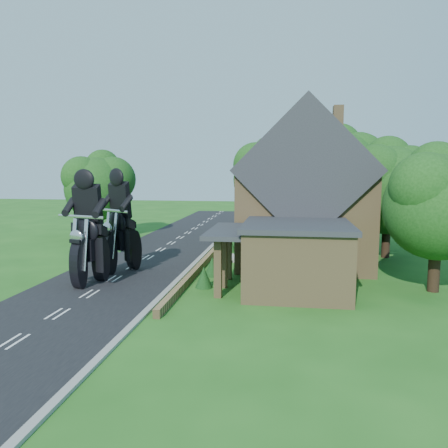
# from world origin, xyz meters

# --- Properties ---
(ground) EXTENTS (120.00, 120.00, 0.00)m
(ground) POSITION_xyz_m (0.00, 0.00, 0.00)
(ground) COLOR #1F5718
(ground) RESTS_ON ground
(road) EXTENTS (7.00, 80.00, 0.02)m
(road) POSITION_xyz_m (0.00, 0.00, 0.01)
(road) COLOR black
(road) RESTS_ON ground
(kerb) EXTENTS (0.30, 80.00, 0.12)m
(kerb) POSITION_xyz_m (3.65, 0.00, 0.06)
(kerb) COLOR gray
(kerb) RESTS_ON ground
(garden_wall) EXTENTS (0.30, 22.00, 0.40)m
(garden_wall) POSITION_xyz_m (4.30, 5.00, 0.20)
(garden_wall) COLOR #94784B
(garden_wall) RESTS_ON ground
(house) EXTENTS (9.54, 8.64, 10.24)m
(house) POSITION_xyz_m (10.49, 6.00, 4.34)
(house) COLOR #94784B
(house) RESTS_ON ground
(annex) EXTENTS (7.05, 5.94, 3.44)m
(annex) POSITION_xyz_m (9.87, -0.80, 1.77)
(annex) COLOR #94784B
(annex) RESTS_ON ground
(tree_annex_side) EXTENTS (5.64, 5.20, 7.48)m
(tree_annex_side) POSITION_xyz_m (17.13, 0.10, 4.69)
(tree_annex_side) COLOR black
(tree_annex_side) RESTS_ON ground
(tree_house_right) EXTENTS (6.51, 6.00, 8.40)m
(tree_house_right) POSITION_xyz_m (16.65, 8.62, 5.19)
(tree_house_right) COLOR black
(tree_house_right) RESTS_ON ground
(tree_behind_house) EXTENTS (7.81, 7.20, 10.08)m
(tree_behind_house) POSITION_xyz_m (14.18, 16.14, 6.23)
(tree_behind_house) COLOR black
(tree_behind_house) RESTS_ON ground
(tree_behind_left) EXTENTS (6.94, 6.40, 9.16)m
(tree_behind_left) POSITION_xyz_m (8.16, 17.13, 5.73)
(tree_behind_left) COLOR black
(tree_behind_left) RESTS_ON ground
(tree_far_road) EXTENTS (6.08, 5.60, 7.84)m
(tree_far_road) POSITION_xyz_m (-6.86, 14.11, 4.84)
(tree_far_road) COLOR black
(tree_far_road) RESTS_ON ground
(shrub_a) EXTENTS (0.90, 0.90, 1.10)m
(shrub_a) POSITION_xyz_m (5.30, -1.00, 0.55)
(shrub_a) COLOR #103412
(shrub_a) RESTS_ON ground
(shrub_b) EXTENTS (0.90, 0.90, 1.10)m
(shrub_b) POSITION_xyz_m (5.30, 1.50, 0.55)
(shrub_b) COLOR #103412
(shrub_b) RESTS_ON ground
(shrub_c) EXTENTS (0.90, 0.90, 1.10)m
(shrub_c) POSITION_xyz_m (5.30, 4.00, 0.55)
(shrub_c) COLOR #103412
(shrub_c) RESTS_ON ground
(shrub_d) EXTENTS (0.90, 0.90, 1.10)m
(shrub_d) POSITION_xyz_m (5.30, 9.00, 0.55)
(shrub_d) COLOR #103412
(shrub_d) RESTS_ON ground
(shrub_e) EXTENTS (0.90, 0.90, 1.10)m
(shrub_e) POSITION_xyz_m (5.30, 11.50, 0.55)
(shrub_e) COLOR #103412
(shrub_e) RESTS_ON ground
(shrub_f) EXTENTS (0.90, 0.90, 1.10)m
(shrub_f) POSITION_xyz_m (5.30, 14.00, 0.55)
(shrub_f) COLOR #103412
(shrub_f) RESTS_ON ground
(motorcycle_lead) EXTENTS (1.01, 2.02, 1.82)m
(motorcycle_lead) POSITION_xyz_m (-0.71, -1.38, 0.91)
(motorcycle_lead) COLOR black
(motorcycle_lead) RESTS_ON ground
(motorcycle_follow) EXTENTS (1.49, 1.93, 1.84)m
(motorcycle_follow) POSITION_xyz_m (-0.17, 1.66, 0.92)
(motorcycle_follow) COLOR black
(motorcycle_follow) RESTS_ON ground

